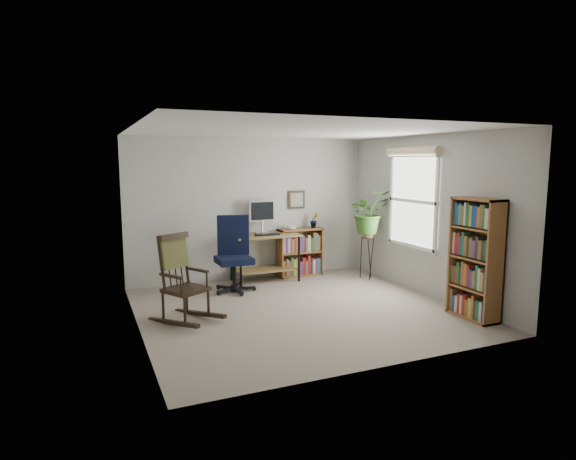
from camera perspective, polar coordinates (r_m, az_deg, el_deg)
name	(u,v)px	position (r m, az deg, el deg)	size (l,w,h in m)	color
floor	(300,310)	(6.65, 1.38, -9.44)	(4.20, 4.00, 0.00)	gray
ceiling	(300,131)	(6.36, 1.46, 11.66)	(4.20, 4.00, 0.00)	silver
wall_back	(251,209)	(8.24, -4.41, 2.48)	(4.20, 0.00, 2.40)	#B0AFAB
wall_front	(388,247)	(4.67, 11.73, -2.01)	(4.20, 0.00, 2.40)	#B0AFAB
wall_left	(135,232)	(5.84, -17.63, -0.21)	(0.00, 4.00, 2.40)	#B0AFAB
wall_right	(427,216)	(7.51, 16.13, 1.63)	(0.00, 4.00, 2.40)	#B0AFAB
window	(413,201)	(7.70, 14.55, 3.34)	(0.12, 1.20, 1.50)	white
desk	(265,258)	(8.13, -2.74, -3.29)	(1.11, 0.61, 0.80)	olive
monitor	(262,217)	(8.15, -3.12, 1.58)	(0.46, 0.16, 0.56)	silver
keyboard	(267,234)	(7.95, -2.45, -0.53)	(0.40, 0.15, 0.03)	black
office_chair	(234,254)	(7.45, -6.42, -2.85)	(0.65, 0.65, 1.19)	black
rocking_chair	(186,278)	(6.19, -12.05, -5.54)	(0.58, 0.97, 1.13)	black
low_bookshelf	(300,252)	(8.50, 1.43, -2.64)	(0.80, 0.27, 0.84)	brown
tall_bookshelf	(475,259)	(6.59, 21.32, -3.21)	(0.29, 0.68, 1.55)	brown
plant_stand	(367,255)	(8.36, 9.38, -2.90)	(0.23, 0.23, 0.85)	black
spider_plant	(369,191)	(8.23, 9.56, 4.60)	(1.69, 1.88, 1.46)	#316222
potted_plant_small	(314,225)	(8.55, 3.12, 0.63)	(0.13, 0.24, 0.11)	#316222
framed_picture	(297,200)	(8.51, 1.03, 3.61)	(0.32, 0.04, 0.32)	black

